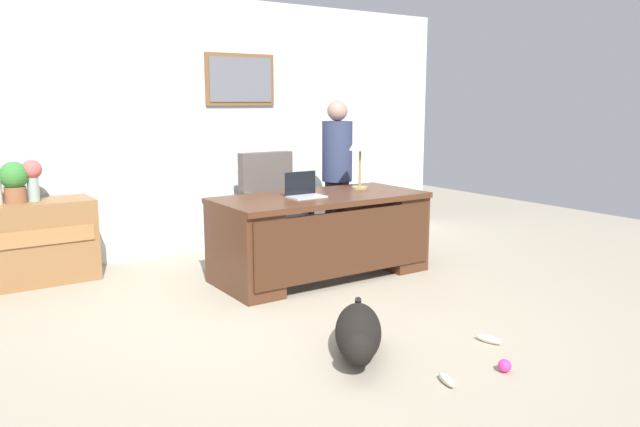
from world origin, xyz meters
The scene contains 14 objects.
ground_plane centered at (0.00, 0.00, 0.00)m, with size 12.00×12.00×0.00m, color #9E937F.
back_wall centered at (0.01, 2.60, 1.35)m, with size 7.00×0.16×2.70m.
desk centered at (0.77, 0.96, 0.42)m, with size 1.96×0.90×0.77m.
credenza centered at (-1.62, 2.25, 0.37)m, with size 1.30×0.50×0.74m.
armchair centered at (0.81, 1.95, 0.49)m, with size 0.60×0.59×1.08m.
person_standing centered at (1.43, 1.67, 0.84)m, with size 0.32×0.32×1.63m.
dog_lying centered at (-0.06, -0.67, 0.15)m, with size 0.68×0.77×0.30m.
laptop centered at (0.58, 0.99, 0.82)m, with size 0.32×0.22×0.22m.
desk_lamp centered at (1.31, 1.11, 1.21)m, with size 0.22×0.22×0.56m.
vase_with_flowers centered at (-1.46, 2.25, 0.98)m, with size 0.17×0.17×0.37m.
potted_plant centered at (-1.61, 2.25, 0.94)m, with size 0.24×0.24×0.36m.
dog_toy_ball centered at (0.53, -1.36, 0.04)m, with size 0.08×0.08×0.08m, color #D8338C.
dog_toy_bone centered at (0.81, -1.00, 0.03)m, with size 0.19×0.05×0.05m, color beige.
dog_toy_plush centered at (0.12, -1.28, 0.03)m, with size 0.17×0.05×0.05m, color beige.
Camera 1 is at (-2.34, -3.64, 1.62)m, focal length 34.47 mm.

